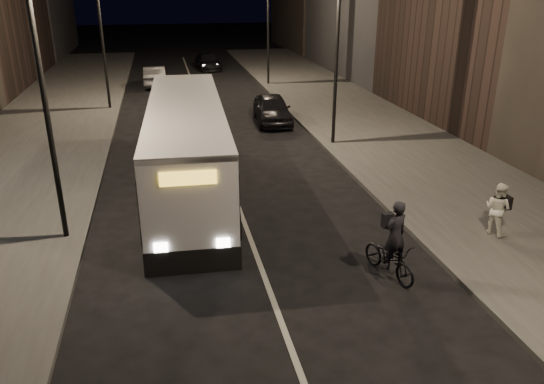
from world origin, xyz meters
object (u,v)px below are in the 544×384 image
cyclist_on_bicycle (391,252)px  streetlight_left_far (105,19)px  pedestrian_woman (498,209)px  car_far (208,61)px  streetlight_left_near (49,65)px  streetlight_right_far (265,11)px  city_bus (187,145)px  car_near (272,109)px  car_mid (155,76)px  streetlight_right_mid (332,31)px

cyclist_on_bicycle → streetlight_left_far: bearing=94.8°
pedestrian_woman → car_far: bearing=-14.7°
streetlight_left_far → pedestrian_woman: (12.80, -20.54, -4.36)m
streetlight_left_near → car_far: size_ratio=1.73×
streetlight_right_far → cyclist_on_bicycle: 28.51m
city_bus → car_near: city_bus is taller
car_near → car_mid: bearing=120.4°
streetlight_right_mid → streetlight_left_near: (-10.66, -8.00, 0.00)m
car_mid → streetlight_left_far: bearing=71.9°
city_bus → car_mid: (-1.23, 22.11, -1.09)m
city_bus → pedestrian_woman: 10.89m
streetlight_right_far → city_bus: (-6.93, -20.58, -3.52)m
streetlight_right_mid → car_near: streetlight_right_mid is taller
streetlight_left_near → car_mid: (2.51, 25.53, -4.62)m
streetlight_left_far → pedestrian_woman: size_ratio=4.85×
pedestrian_woman → car_near: bearing=-9.6°
streetlight_right_mid → streetlight_left_far: size_ratio=1.00×
pedestrian_woman → car_near: 15.92m
cyclist_on_bicycle → streetlight_left_near: bearing=138.2°
streetlight_left_far → car_near: size_ratio=1.75×
city_bus → cyclist_on_bicycle: size_ratio=5.53×
pedestrian_woman → car_far: pedestrian_woman is taller
city_bus → car_far: bearing=85.7°
car_mid → cyclist_on_bicycle: bearing=102.1°
streetlight_left_near → streetlight_left_far: 18.00m
streetlight_left_near → cyclist_on_bicycle: streetlight_left_near is taller
pedestrian_woman → cyclist_on_bicycle: bearing=86.5°
city_bus → car_far: city_bus is taller
streetlight_right_far → pedestrian_woman: (2.14, -26.54, -4.36)m
car_far → streetlight_left_far: bearing=-120.3°
car_near → streetlight_right_mid: bearing=-67.1°
car_near → car_far: 20.00m
streetlight_right_mid → streetlight_left_far: same height
cyclist_on_bicycle → city_bus: bearing=106.8°
streetlight_left_near → city_bus: streetlight_left_near is taller
streetlight_right_mid → streetlight_left_near: size_ratio=1.00×
streetlight_left_far → city_bus: size_ratio=0.64×
car_near → streetlight_right_far: bearing=84.6°
car_far → city_bus: bearing=-101.1°
pedestrian_woman → car_far: 35.81m
car_near → car_far: size_ratio=0.99×
streetlight_right_mid → pedestrian_woman: 11.61m
car_near → city_bus: bearing=-115.3°
streetlight_right_mid → pedestrian_woman: size_ratio=4.85×
streetlight_right_far → pedestrian_woman: bearing=-85.4°
streetlight_left_near → pedestrian_woman: streetlight_left_near is taller
streetlight_left_near → car_far: 33.93m
pedestrian_woman → car_near: pedestrian_woman is taller
streetlight_left_near → pedestrian_woman: 13.76m
streetlight_right_mid → streetlight_left_far: (-10.66, 10.00, 0.00)m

